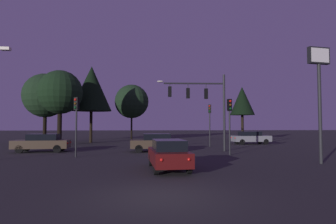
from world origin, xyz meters
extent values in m
plane|color=#262326|center=(0.00, 24.50, 0.00)|extent=(168.00, 168.00, 0.00)
cylinder|color=#232326|center=(6.33, 14.97, 3.35)|extent=(0.20, 0.20, 6.70)
cylinder|color=#232326|center=(3.68, 15.04, 5.90)|extent=(5.31, 0.28, 0.14)
ellipsoid|color=#F4EACC|center=(0.72, 15.12, 6.05)|extent=(0.56, 0.28, 0.16)
cylinder|color=#232326|center=(4.74, 15.01, 5.68)|extent=(0.05, 0.05, 0.45)
cube|color=black|center=(4.74, 15.01, 5.00)|extent=(0.31, 0.25, 0.90)
sphere|color=red|center=(4.74, 15.15, 5.28)|extent=(0.18, 0.18, 0.18)
sphere|color=#56380C|center=(4.74, 15.15, 5.00)|extent=(0.18, 0.18, 0.18)
sphere|color=#0C4219|center=(4.74, 15.15, 4.72)|extent=(0.18, 0.18, 0.18)
cylinder|color=#232326|center=(3.15, 15.05, 5.70)|extent=(0.05, 0.05, 0.41)
cube|color=black|center=(3.15, 15.05, 5.04)|extent=(0.31, 0.25, 0.90)
sphere|color=red|center=(3.15, 15.19, 5.32)|extent=(0.18, 0.18, 0.18)
sphere|color=#56380C|center=(3.15, 15.19, 5.04)|extent=(0.18, 0.18, 0.18)
sphere|color=#0C4219|center=(3.15, 15.19, 4.76)|extent=(0.18, 0.18, 0.18)
cylinder|color=#232326|center=(1.55, 15.09, 5.76)|extent=(0.05, 0.05, 0.29)
cube|color=black|center=(1.55, 15.09, 5.17)|extent=(0.31, 0.25, 0.90)
sphere|color=red|center=(1.56, 15.23, 5.45)|extent=(0.18, 0.18, 0.18)
sphere|color=#56380C|center=(1.56, 15.23, 5.17)|extent=(0.18, 0.18, 0.18)
sphere|color=#0C4219|center=(1.56, 15.23, 4.89)|extent=(0.18, 0.18, 0.18)
cylinder|color=#232326|center=(-5.41, 11.23, 1.66)|extent=(0.12, 0.12, 3.33)
cube|color=black|center=(-5.41, 11.23, 3.78)|extent=(0.37, 0.34, 0.90)
sphere|color=red|center=(-5.46, 11.10, 4.06)|extent=(0.18, 0.18, 0.18)
sphere|color=#56380C|center=(-5.46, 11.10, 3.78)|extent=(0.18, 0.18, 0.18)
sphere|color=#0C4219|center=(-5.46, 11.10, 3.50)|extent=(0.18, 0.18, 0.18)
cylinder|color=#232326|center=(5.81, 11.67, 1.67)|extent=(0.12, 0.12, 3.33)
cube|color=black|center=(5.81, 11.67, 3.78)|extent=(0.35, 0.31, 0.90)
sphere|color=red|center=(5.85, 11.53, 4.06)|extent=(0.18, 0.18, 0.18)
sphere|color=#56380C|center=(5.85, 11.53, 3.78)|extent=(0.18, 0.18, 0.18)
sphere|color=#0C4219|center=(5.85, 11.53, 3.50)|extent=(0.18, 0.18, 0.18)
cylinder|color=#232326|center=(6.19, 20.07, 1.77)|extent=(0.12, 0.12, 3.53)
cube|color=black|center=(6.19, 20.07, 3.98)|extent=(0.36, 0.32, 0.90)
sphere|color=red|center=(6.15, 19.93, 4.26)|extent=(0.18, 0.18, 0.18)
sphere|color=#56380C|center=(6.15, 19.93, 3.98)|extent=(0.18, 0.18, 0.18)
sphere|color=#0C4219|center=(6.15, 19.93, 3.70)|extent=(0.18, 0.18, 0.18)
cube|color=#4C0F0F|center=(0.69, 5.34, 0.66)|extent=(2.03, 4.40, 0.68)
cube|color=black|center=(0.70, 5.20, 1.26)|extent=(1.65, 2.42, 0.52)
cylinder|color=black|center=(-0.17, 6.70, 0.32)|extent=(0.24, 0.65, 0.64)
cylinder|color=black|center=(1.36, 6.81, 0.32)|extent=(0.24, 0.65, 0.64)
cylinder|color=black|center=(0.02, 3.88, 0.32)|extent=(0.24, 0.65, 0.64)
cylinder|color=black|center=(1.56, 3.99, 0.32)|extent=(0.24, 0.65, 0.64)
sphere|color=red|center=(0.24, 3.15, 0.76)|extent=(0.14, 0.14, 0.14)
sphere|color=red|center=(1.45, 3.24, 0.76)|extent=(0.14, 0.14, 0.14)
cube|color=#473828|center=(-9.24, 15.22, 0.66)|extent=(4.53, 2.05, 0.68)
cube|color=black|center=(-9.09, 15.23, 1.26)|extent=(2.48, 1.67, 0.52)
cylinder|color=black|center=(-10.65, 14.35, 0.32)|extent=(0.65, 0.24, 0.64)
cylinder|color=black|center=(-10.75, 15.91, 0.32)|extent=(0.65, 0.24, 0.64)
cylinder|color=black|center=(-7.73, 14.54, 0.32)|extent=(0.65, 0.24, 0.64)
cylinder|color=black|center=(-7.84, 16.10, 0.32)|extent=(0.65, 0.24, 0.64)
sphere|color=red|center=(-6.98, 14.75, 0.76)|extent=(0.14, 0.14, 0.14)
sphere|color=red|center=(-7.06, 15.98, 0.76)|extent=(0.14, 0.14, 0.14)
cube|color=#473828|center=(0.27, 14.89, 0.66)|extent=(4.23, 1.96, 0.68)
cube|color=black|center=(0.42, 14.89, 1.26)|extent=(2.30, 1.64, 0.52)
cylinder|color=black|center=(-1.07, 14.03, 0.32)|extent=(0.65, 0.22, 0.64)
cylinder|color=black|center=(-1.13, 15.64, 0.32)|extent=(0.65, 0.22, 0.64)
cylinder|color=black|center=(1.67, 14.14, 0.32)|extent=(0.65, 0.22, 0.64)
cylinder|color=black|center=(1.61, 15.74, 0.32)|extent=(0.65, 0.22, 0.64)
sphere|color=red|center=(2.38, 14.33, 0.76)|extent=(0.14, 0.14, 0.14)
sphere|color=red|center=(2.34, 15.60, 0.76)|extent=(0.14, 0.14, 0.14)
cube|color=gray|center=(11.85, 23.22, 0.66)|extent=(4.50, 2.00, 0.68)
cube|color=black|center=(11.70, 23.21, 1.26)|extent=(2.46, 1.63, 0.52)
cylinder|color=black|center=(13.25, 24.08, 0.32)|extent=(0.65, 0.24, 0.64)
cylinder|color=black|center=(13.34, 22.56, 0.32)|extent=(0.65, 0.24, 0.64)
cylinder|color=black|center=(10.35, 23.89, 0.32)|extent=(0.65, 0.24, 0.64)
cylinder|color=black|center=(10.45, 22.37, 0.32)|extent=(0.65, 0.24, 0.64)
sphere|color=red|center=(9.61, 23.68, 0.76)|extent=(0.14, 0.14, 0.14)
sphere|color=red|center=(9.68, 22.48, 0.76)|extent=(0.14, 0.14, 0.14)
cube|color=#F4EACC|center=(-9.70, 9.88, 7.28)|extent=(0.60, 0.36, 0.20)
cylinder|color=#232326|center=(9.77, 6.75, 2.95)|extent=(0.20, 0.20, 5.89)
cube|color=black|center=(9.77, 6.75, 6.39)|extent=(1.42, 0.48, 1.00)
cube|color=white|center=(9.80, 6.62, 6.39)|extent=(1.22, 0.23, 0.84)
cylinder|color=black|center=(-13.57, 28.01, 2.05)|extent=(0.45, 0.45, 4.09)
sphere|color=black|center=(-13.57, 28.01, 6.08)|extent=(5.67, 5.67, 5.67)
cylinder|color=black|center=(13.38, 30.58, 1.86)|extent=(0.39, 0.39, 3.72)
cone|color=black|center=(13.38, 30.58, 5.79)|extent=(3.54, 3.54, 4.14)
cylinder|color=black|center=(-10.30, 23.42, 2.13)|extent=(0.49, 0.49, 4.26)
sphere|color=black|center=(-10.30, 23.42, 6.00)|extent=(4.97, 4.97, 4.97)
cylinder|color=black|center=(-7.63, 27.57, 2.04)|extent=(0.36, 0.36, 4.08)
cone|color=black|center=(-7.63, 27.57, 6.98)|extent=(5.18, 5.18, 5.81)
cylinder|color=black|center=(-2.92, 35.98, 2.07)|extent=(0.28, 0.28, 4.15)
sphere|color=black|center=(-2.92, 35.98, 6.04)|extent=(5.41, 5.41, 5.41)
camera|label=1|loc=(-0.38, -8.95, 2.27)|focal=29.80mm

